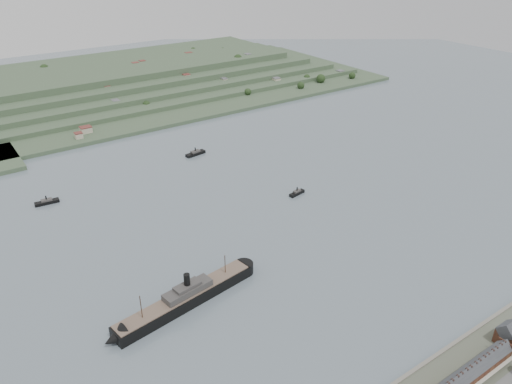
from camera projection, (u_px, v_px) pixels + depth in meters
ground at (274, 226)px, 364.20m from camera, size 1400.00×1400.00×0.00m
terrace_row at (471, 373)px, 233.79m from camera, size 55.60×9.80×11.07m
gabled_building at (509, 334)px, 255.10m from camera, size 10.40×10.18×14.09m
far_peninsula at (113, 84)px, 658.70m from camera, size 760.00×309.00×30.00m
steamship at (182, 300)px, 283.79m from camera, size 101.78×25.79×24.48m
tugboat at (297, 193)px, 407.03m from camera, size 15.44×6.38×6.74m
ferry_west at (47, 202)px, 393.33m from camera, size 18.81×6.94×6.90m
ferry_east at (195, 153)px, 479.40m from camera, size 20.85×8.49×7.59m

